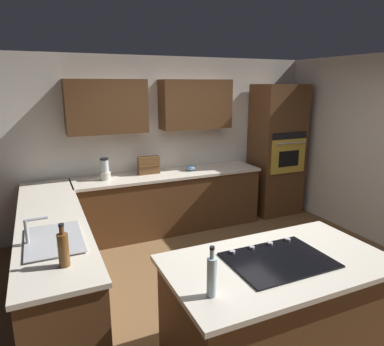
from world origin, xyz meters
name	(u,v)px	position (x,y,z in m)	size (l,w,h in m)	color
ground_plane	(232,283)	(0.00, 0.00, 0.00)	(14.00, 14.00, 0.00)	brown
wall_back	(163,133)	(0.07, -2.04, 1.45)	(6.00, 0.44, 2.60)	white
wall_left	(375,150)	(-2.45, -0.30, 1.30)	(0.10, 4.00, 2.60)	white
lower_cabinets_back	(170,203)	(0.10, -1.72, 0.43)	(2.80, 0.60, 0.86)	brown
countertop_back	(170,174)	(0.10, -1.72, 0.88)	(2.84, 0.64, 0.04)	silver
lower_cabinets_side	(55,259)	(1.82, -0.55, 0.43)	(0.60, 2.90, 0.86)	brown
countertop_side	(51,218)	(1.82, -0.55, 0.88)	(0.64, 2.94, 0.04)	silver
island_base	(275,315)	(0.29, 1.13, 0.43)	(1.64, 0.89, 0.86)	brown
island_top	(279,263)	(0.29, 1.13, 0.88)	(1.72, 0.97, 0.04)	silver
wall_oven	(277,150)	(-1.85, -1.72, 1.10)	(0.80, 0.66, 2.19)	brown
sink_unit	(53,239)	(1.83, 0.07, 0.92)	(0.46, 0.70, 0.23)	#515456
cooktop	(278,260)	(0.29, 1.13, 0.91)	(0.76, 0.56, 0.03)	black
blender	(105,170)	(1.05, -1.74, 1.03)	(0.15, 0.15, 0.31)	beige
mixing_bowl	(190,168)	(-0.25, -1.74, 0.95)	(0.16, 0.16, 0.09)	#668CB2
spice_rack	(149,165)	(0.40, -1.80, 1.03)	(0.32, 0.11, 0.26)	brown
dish_soap_bottle	(63,249)	(1.77, 0.55, 1.04)	(0.08, 0.08, 0.33)	brown
oil_bottle	(212,276)	(0.96, 1.32, 1.04)	(0.06, 0.06, 0.34)	silver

